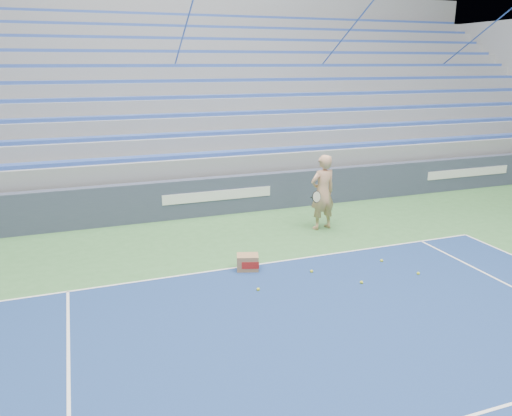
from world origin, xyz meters
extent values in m
cube|color=white|center=(0.00, 11.88, 0.01)|extent=(10.97, 0.05, 0.00)
cube|color=#373F55|center=(0.00, 15.88, 0.55)|extent=(30.00, 0.30, 1.10)
cube|color=white|center=(0.00, 15.72, 0.60)|extent=(3.20, 0.02, 0.28)
cube|color=white|center=(9.00, 15.72, 0.60)|extent=(3.40, 0.02, 0.28)
cube|color=gray|center=(0.00, 20.43, 0.55)|extent=(30.00, 8.50, 1.10)
cube|color=gray|center=(0.00, 20.43, 1.35)|extent=(30.00, 8.50, 0.50)
cube|color=#2F4EAA|center=(0.00, 16.56, 1.66)|extent=(29.60, 0.42, 0.11)
cube|color=gray|center=(0.00, 20.86, 1.85)|extent=(30.00, 7.65, 0.50)
cube|color=#2F4EAA|center=(0.00, 17.41, 2.16)|extent=(29.60, 0.42, 0.11)
cube|color=gray|center=(0.00, 21.28, 2.35)|extent=(30.00, 6.80, 0.50)
cube|color=#2F4EAA|center=(0.00, 18.26, 2.66)|extent=(29.60, 0.42, 0.11)
cube|color=gray|center=(0.00, 21.71, 2.85)|extent=(30.00, 5.95, 0.50)
cube|color=#2F4EAA|center=(0.00, 19.11, 3.16)|extent=(29.60, 0.42, 0.11)
cube|color=gray|center=(0.00, 22.13, 3.35)|extent=(30.00, 5.10, 0.50)
cube|color=#2F4EAA|center=(0.00, 19.96, 3.66)|extent=(29.60, 0.42, 0.11)
cube|color=gray|center=(0.00, 22.56, 3.85)|extent=(30.00, 4.25, 0.50)
cube|color=#2F4EAA|center=(0.00, 20.81, 4.15)|extent=(29.60, 0.42, 0.11)
cube|color=gray|center=(0.00, 22.98, 4.35)|extent=(30.00, 3.40, 0.50)
cube|color=#2F4EAA|center=(0.00, 21.66, 4.65)|extent=(29.60, 0.42, 0.11)
cube|color=gray|center=(0.00, 23.41, 4.85)|extent=(30.00, 2.55, 0.50)
cube|color=#2F4EAA|center=(0.00, 22.51, 5.15)|extent=(29.60, 0.42, 0.11)
cube|color=gray|center=(0.00, 23.84, 5.35)|extent=(30.00, 1.70, 0.50)
cube|color=#2F4EAA|center=(0.00, 23.36, 5.65)|extent=(29.60, 0.42, 0.11)
cube|color=gray|center=(0.00, 24.26, 5.85)|extent=(30.00, 0.85, 0.50)
cube|color=#2F4EAA|center=(0.00, 24.21, 6.15)|extent=(29.60, 0.42, 0.11)
cube|color=gray|center=(15.15, 20.43, 3.05)|extent=(0.30, 8.80, 6.10)
cube|color=gray|center=(0.00, 24.98, 3.65)|extent=(31.00, 0.40, 7.30)
cylinder|color=#2E52A3|center=(0.00, 20.43, 4.60)|extent=(0.05, 8.53, 5.04)
cylinder|color=#2E52A3|center=(6.00, 20.43, 4.60)|extent=(0.05, 8.53, 5.04)
cylinder|color=#2E52A3|center=(12.00, 20.43, 4.60)|extent=(0.05, 8.53, 5.04)
imported|color=tan|center=(2.26, 13.65, 1.00)|extent=(0.79, 0.57, 1.99)
cylinder|color=black|center=(1.91, 13.40, 0.95)|extent=(0.12, 0.27, 0.08)
cylinder|color=beige|center=(1.81, 13.12, 1.05)|extent=(0.29, 0.16, 0.28)
torus|color=black|center=(1.81, 13.12, 1.05)|extent=(0.31, 0.18, 0.30)
cube|color=#986F49|center=(-0.50, 11.71, 0.17)|extent=(0.54, 0.46, 0.34)
cube|color=#B21E19|center=(-0.50, 11.53, 0.17)|extent=(0.35, 0.12, 0.15)
sphere|color=#C4D02A|center=(-0.64, 10.67, 0.03)|extent=(0.07, 0.07, 0.07)
sphere|color=#C4D02A|center=(2.44, 11.09, 0.03)|extent=(0.07, 0.07, 0.07)
sphere|color=#C4D02A|center=(1.41, 10.26, 0.03)|extent=(0.07, 0.07, 0.07)
sphere|color=#C4D02A|center=(0.72, 11.10, 0.03)|extent=(0.07, 0.07, 0.07)
sphere|color=#C4D02A|center=(2.76, 10.23, 0.03)|extent=(0.07, 0.07, 0.07)
camera|label=1|loc=(-3.72, 2.39, 4.26)|focal=35.00mm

